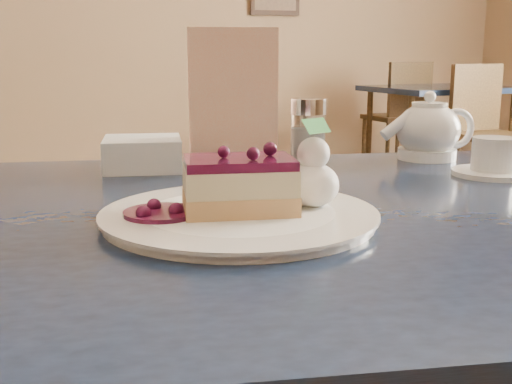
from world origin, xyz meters
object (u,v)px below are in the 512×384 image
object	(u,v)px
tea_set	(440,137)
bg_table_far_right	(435,175)
main_table	(234,274)
dessert_plate	(239,217)
cheesecake_slice	(239,185)

from	to	relation	value
tea_set	bg_table_far_right	distance (m)	3.98
main_table	tea_set	xyz separation A→B (m)	(0.45, 0.25, 0.13)
dessert_plate	bg_table_far_right	distance (m)	4.47
main_table	bg_table_far_right	bearing A→B (deg)	61.87
cheesecake_slice	bg_table_far_right	world-z (taller)	cheesecake_slice
main_table	cheesecake_slice	world-z (taller)	cheesecake_slice
main_table	dessert_plate	world-z (taller)	dessert_plate
tea_set	main_table	bearing A→B (deg)	-150.58
dessert_plate	tea_set	size ratio (longest dim) A/B	1.07
cheesecake_slice	bg_table_far_right	xyz separation A→B (m)	(2.53, 3.61, -0.77)
main_table	cheesecake_slice	bearing A→B (deg)	-90.00
cheesecake_slice	bg_table_far_right	size ratio (longest dim) A/B	0.08
main_table	dessert_plate	size ratio (longest dim) A/B	4.36
bg_table_far_right	cheesecake_slice	bearing A→B (deg)	-132.31
cheesecake_slice	tea_set	world-z (taller)	tea_set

